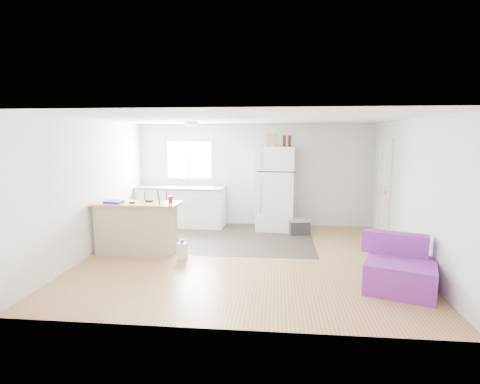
% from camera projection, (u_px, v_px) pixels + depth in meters
% --- Properties ---
extents(room, '(5.51, 5.01, 2.41)m').
position_uv_depth(room, '(245.00, 190.00, 6.41)').
color(room, '#8E5E3B').
rests_on(room, ground).
extents(vinyl_zone, '(4.05, 2.50, 0.00)m').
position_uv_depth(vinyl_zone, '(216.00, 237.00, 7.89)').
color(vinyl_zone, '#302924').
rests_on(vinyl_zone, floor).
extents(window, '(1.18, 0.06, 0.98)m').
position_uv_depth(window, '(189.00, 160.00, 8.95)').
color(window, white).
rests_on(window, back_wall).
extents(interior_door, '(0.11, 0.92, 2.10)m').
position_uv_depth(interior_door, '(383.00, 190.00, 7.69)').
color(interior_door, white).
rests_on(interior_door, right_wall).
extents(ceiling_fixture, '(0.30, 0.30, 0.07)m').
position_uv_depth(ceiling_fixture, '(191.00, 124.00, 7.53)').
color(ceiling_fixture, white).
rests_on(ceiling_fixture, ceiling).
extents(kitchen_cabinets, '(2.13, 0.76, 1.22)m').
position_uv_depth(kitchen_cabinets, '(181.00, 206.00, 8.82)').
color(kitchen_cabinets, white).
rests_on(kitchen_cabinets, floor).
extents(peninsula, '(1.54, 0.63, 0.94)m').
position_uv_depth(peninsula, '(137.00, 228.00, 6.75)').
color(peninsula, '#C6B98F').
rests_on(peninsula, floor).
extents(refrigerator, '(0.90, 0.86, 1.88)m').
position_uv_depth(refrigerator, '(276.00, 188.00, 8.46)').
color(refrigerator, white).
rests_on(refrigerator, floor).
extents(cooler, '(0.51, 0.40, 0.35)m').
position_uv_depth(cooler, '(299.00, 226.00, 8.11)').
color(cooler, '#2A2B2D').
rests_on(cooler, floor).
extents(purple_seat, '(1.13, 1.12, 0.73)m').
position_uv_depth(purple_seat, '(399.00, 270.00, 5.19)').
color(purple_seat, '#752D92').
rests_on(purple_seat, floor).
extents(cleaner_jug, '(0.17, 0.13, 0.35)m').
position_uv_depth(cleaner_jug, '(182.00, 251.00, 6.46)').
color(cleaner_jug, silver).
rests_on(cleaner_jug, floor).
extents(mop, '(0.22, 0.34, 1.20)m').
position_uv_depth(mop, '(158.00, 243.00, 6.62)').
color(mop, green).
rests_on(mop, floor).
extents(red_cup, '(0.10, 0.10, 0.12)m').
position_uv_depth(red_cup, '(171.00, 199.00, 6.65)').
color(red_cup, red).
rests_on(red_cup, peninsula).
extents(blue_tray, '(0.33, 0.26, 0.04)m').
position_uv_depth(blue_tray, '(114.00, 202.00, 6.64)').
color(blue_tray, '#1418BE').
rests_on(blue_tray, peninsula).
extents(tool_a, '(0.14, 0.05, 0.03)m').
position_uv_depth(tool_a, '(149.00, 201.00, 6.76)').
color(tool_a, black).
rests_on(tool_a, peninsula).
extents(tool_b, '(0.11, 0.06, 0.03)m').
position_uv_depth(tool_b, '(132.00, 203.00, 6.59)').
color(tool_b, black).
rests_on(tool_b, peninsula).
extents(cardboard_box, '(0.21, 0.13, 0.30)m').
position_uv_depth(cardboard_box, '(271.00, 140.00, 8.24)').
color(cardboard_box, tan).
rests_on(cardboard_box, refrigerator).
extents(bottle_left, '(0.09, 0.09, 0.25)m').
position_uv_depth(bottle_left, '(284.00, 141.00, 8.20)').
color(bottle_left, '#3A160A').
rests_on(bottle_left, refrigerator).
extents(bottle_right, '(0.07, 0.07, 0.25)m').
position_uv_depth(bottle_right, '(290.00, 141.00, 8.29)').
color(bottle_right, '#3A160A').
rests_on(bottle_right, refrigerator).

